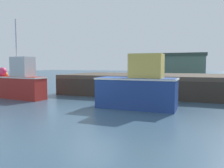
{
  "coord_description": "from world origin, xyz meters",
  "views": [
    {
      "loc": [
        4.9,
        -10.02,
        2.08
      ],
      "look_at": [
        -0.32,
        3.92,
        0.86
      ],
      "focal_mm": 36.02,
      "sensor_mm": 36.0,
      "label": 1
    }
  ],
  "objects": [
    {
      "name": "fishing_boat_near_left",
      "position": [
        -5.64,
        1.12,
        1.01
      ],
      "size": [
        4.25,
        1.53,
        4.95
      ],
      "color": "maroon",
      "rests_on": "ground"
    },
    {
      "name": "ground",
      "position": [
        0.0,
        0.0,
        -0.05
      ],
      "size": [
        120.0,
        160.0,
        0.1
      ],
      "color": "#334C60"
    },
    {
      "name": "warehouse",
      "position": [
        1.53,
        30.11,
        2.09
      ],
      "size": [
        9.93,
        4.89,
        4.15
      ],
      "color": "#4C6656",
      "rests_on": "ground"
    },
    {
      "name": "pier",
      "position": [
        1.4,
        6.21,
        1.18
      ],
      "size": [
        11.62,
        6.54,
        1.43
      ],
      "color": "#473D33",
      "rests_on": "ground"
    },
    {
      "name": "rowboat",
      "position": [
        2.9,
        2.51,
        0.2
      ],
      "size": [
        1.62,
        0.88,
        0.44
      ],
      "color": "white",
      "rests_on": "ground"
    },
    {
      "name": "fishing_boat_near_right",
      "position": [
        2.28,
        0.61,
        1.0
      ],
      "size": [
        3.91,
        1.68,
        2.64
      ],
      "color": "navy",
      "rests_on": "ground"
    }
  ]
}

